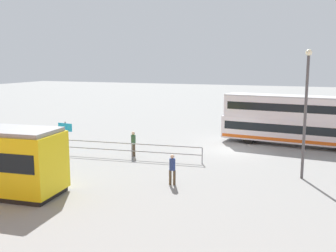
# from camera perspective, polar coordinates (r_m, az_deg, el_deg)

# --- Properties ---
(ground_plane) EXTENTS (160.00, 160.00, 0.00)m
(ground_plane) POSITION_cam_1_polar(r_m,az_deg,el_deg) (29.75, 9.14, -3.45)
(ground_plane) COLOR gray
(double_decker_bus) EXTENTS (12.10, 3.72, 3.92)m
(double_decker_bus) POSITION_cam_1_polar(r_m,az_deg,el_deg) (32.09, 18.55, 0.76)
(double_decker_bus) COLOR silver
(double_decker_bus) RESTS_ON ground
(pedestrian_near_railing) EXTENTS (0.35, 0.36, 1.75)m
(pedestrian_near_railing) POSITION_cam_1_polar(r_m,az_deg,el_deg) (27.36, -5.06, -2.33)
(pedestrian_near_railing) COLOR #4C3F2D
(pedestrian_near_railing) RESTS_ON ground
(pedestrian_crossing) EXTENTS (0.39, 0.39, 1.67)m
(pedestrian_crossing) POSITION_cam_1_polar(r_m,az_deg,el_deg) (21.01, 0.63, -6.05)
(pedestrian_crossing) COLOR #4C3F2D
(pedestrian_crossing) RESTS_ON ground
(pedestrian_railing) EXTENTS (9.69, 1.03, 1.08)m
(pedestrian_railing) POSITION_cam_1_polar(r_m,az_deg,el_deg) (26.71, -5.28, -3.20)
(pedestrian_railing) COLOR gray
(pedestrian_railing) RESTS_ON ground
(info_sign) EXTENTS (1.24, 0.19, 2.28)m
(info_sign) POSITION_cam_1_polar(r_m,az_deg,el_deg) (29.05, -14.70, -0.73)
(info_sign) COLOR slate
(info_sign) RESTS_ON ground
(street_lamp) EXTENTS (0.36, 0.36, 7.20)m
(street_lamp) POSITION_cam_1_polar(r_m,az_deg,el_deg) (22.86, 19.40, 2.91)
(street_lamp) COLOR #4C4C51
(street_lamp) RESTS_ON ground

